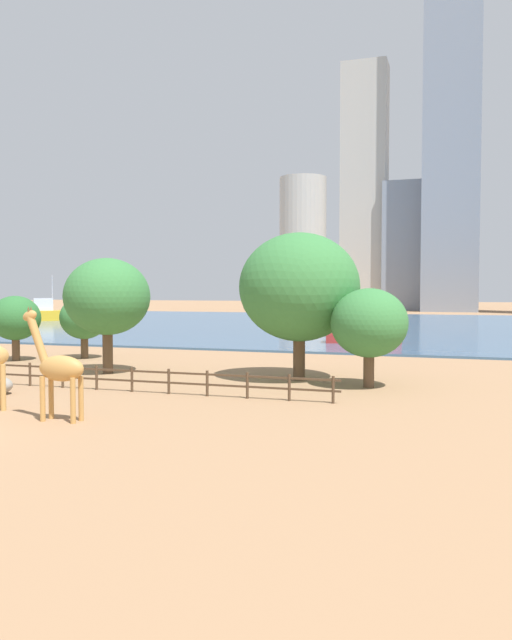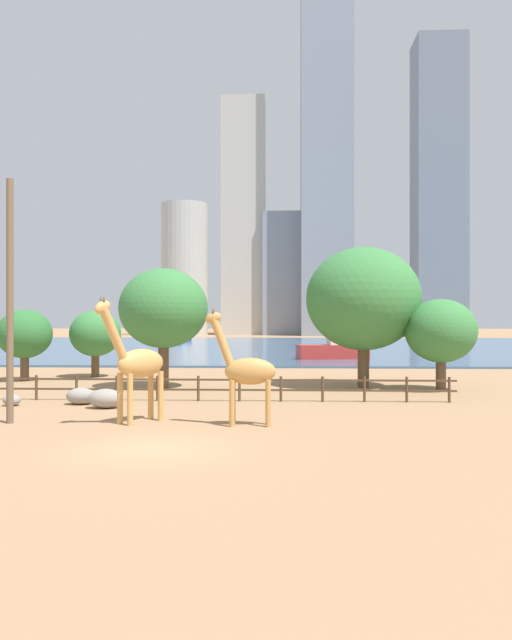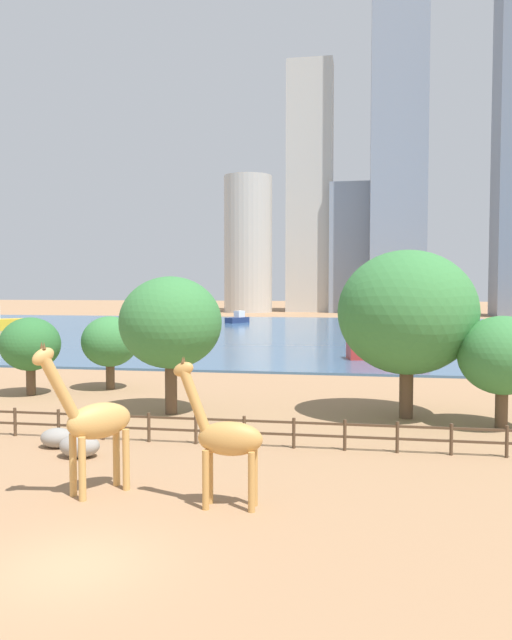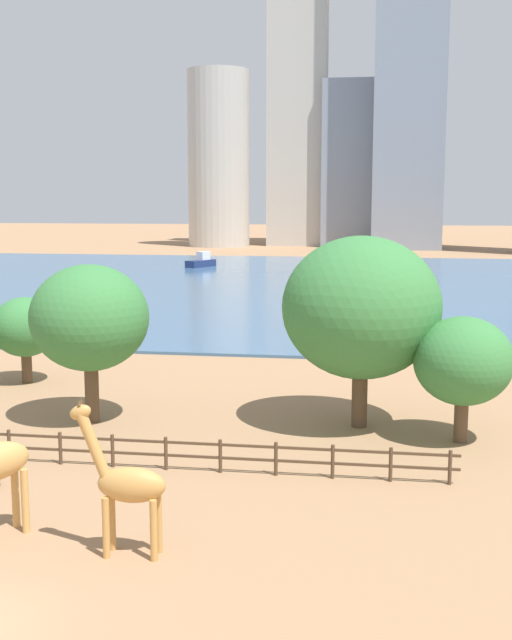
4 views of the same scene
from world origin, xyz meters
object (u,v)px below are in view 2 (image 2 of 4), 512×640
boulder_by_pole (106,398)px  boat_tug (334,348)px  tree_left_small (95,334)px  boulder_near_fence (12,400)px  tree_right_tall (163,309)px  boulder_small (81,396)px  tree_center_broad (441,331)px  boat_sailboat (180,337)px  tree_right_small (25,334)px  tree_left_large (363,299)px  utility_pole (10,301)px  giraffe_tall (137,363)px  giraffe_companion (246,371)px

boulder_by_pole → boat_tug: 37.70m
tree_left_small → boulder_near_fence: bearing=-87.7°
boulder_near_fence → tree_right_tall: tree_right_tall is taller
boulder_small → tree_center_broad: 20.82m
tree_right_tall → boat_sailboat: tree_right_tall is taller
tree_right_tall → boulder_by_pole: bearing=-96.7°
tree_center_broad → tree_right_small: bearing=170.3°
tree_left_large → tree_right_tall: (-12.37, -1.07, -0.60)m
boat_sailboat → tree_left_large: bearing=45.0°
tree_left_large → tree_left_small: 19.88m
tree_left_large → tree_right_small: tree_left_large is taller
tree_right_tall → boat_tug: tree_right_tall is taller
boulder_near_fence → utility_pole: bearing=-66.6°
giraffe_tall → utility_pole: size_ratio=0.52×
boat_sailboat → giraffe_tall: bearing=36.1°
giraffe_tall → tree_left_small: (-7.91, 19.95, 0.74)m
giraffe_tall → boat_sailboat: 93.84m
tree_center_broad → tree_left_small: 24.42m
giraffe_tall → tree_right_tall: bearing=-135.9°
utility_pole → boat_tug: (16.19, 39.60, -3.70)m
tree_right_tall → tree_left_small: tree_right_tall is taller
giraffe_tall → tree_right_small: (-11.92, 16.94, 0.77)m
boulder_near_fence → tree_right_small: bearing=110.6°
giraffe_companion → utility_pole: 10.04m
boulder_by_pole → tree_left_small: 16.97m
giraffe_tall → boulder_near_fence: giraffe_tall is taller
boulder_near_fence → giraffe_companion: bearing=-23.5°
giraffe_tall → giraffe_companion: size_ratio=1.10×
giraffe_tall → tree_left_large: tree_left_large is taller
boulder_small → tree_center_broad: bearing=19.7°
giraffe_tall → boulder_small: (-4.11, 5.35, -2.02)m
boulder_by_pole → tree_center_broad: 19.81m
utility_pole → tree_left_small: 20.55m
boulder_small → giraffe_tall: bearing=-52.5°
giraffe_companion → boulder_by_pole: 8.53m
tree_left_small → boat_tug: (18.96, 19.32, -1.90)m
giraffe_companion → boat_sailboat: (-18.58, 93.22, -1.23)m
boulder_by_pole → tree_left_large: (13.40, 9.88, 5.04)m
boulder_small → tree_right_small: size_ratio=0.30×
boulder_near_fence → tree_right_small: 13.42m
boulder_by_pole → giraffe_companion: bearing=-33.0°
utility_pole → boat_sailboat: bearing=95.5°
tree_left_small → boat_sailboat: (-6.16, 72.82, -2.23)m
giraffe_tall → giraffe_companion: bearing=121.9°
boulder_near_fence → tree_left_small: (-0.60, 15.27, 2.89)m
boulder_near_fence → tree_right_tall: bearing=54.6°
boulder_by_pole → boat_sailboat: boat_sailboat is taller
boat_sailboat → boat_tug: 59.10m
boulder_small → tree_right_tall: bearing=70.7°
boulder_by_pole → tree_right_tall: bearing=83.3°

